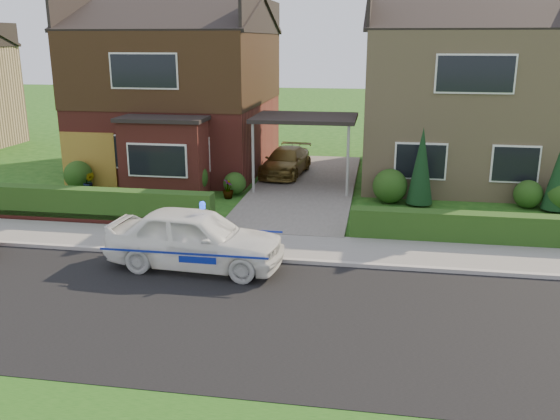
# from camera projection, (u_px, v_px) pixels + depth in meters

# --- Properties ---
(ground) EXTENTS (120.00, 120.00, 0.00)m
(ground) POSITION_uv_depth(u_px,v_px,m) (237.00, 314.00, 12.33)
(ground) COLOR #174412
(ground) RESTS_ON ground
(road) EXTENTS (60.00, 6.00, 0.02)m
(road) POSITION_uv_depth(u_px,v_px,m) (237.00, 314.00, 12.33)
(road) COLOR black
(road) RESTS_ON ground
(kerb) EXTENTS (60.00, 0.16, 0.12)m
(kerb) POSITION_uv_depth(u_px,v_px,m) (265.00, 259.00, 15.21)
(kerb) COLOR #9E9993
(kerb) RESTS_ON ground
(sidewalk) EXTENTS (60.00, 2.00, 0.10)m
(sidewalk) POSITION_uv_depth(u_px,v_px,m) (272.00, 246.00, 16.21)
(sidewalk) COLOR slate
(sidewalk) RESTS_ON ground
(driveway) EXTENTS (3.80, 12.00, 0.12)m
(driveway) POSITION_uv_depth(u_px,v_px,m) (304.00, 187.00, 22.74)
(driveway) COLOR #666059
(driveway) RESTS_ON ground
(house_left) EXTENTS (7.50, 9.53, 7.25)m
(house_left) POSITION_uv_depth(u_px,v_px,m) (180.00, 80.00, 25.38)
(house_left) COLOR maroon
(house_left) RESTS_ON ground
(house_right) EXTENTS (7.50, 8.06, 7.25)m
(house_right) POSITION_uv_depth(u_px,v_px,m) (459.00, 87.00, 23.65)
(house_right) COLOR tan
(house_right) RESTS_ON ground
(carport_link) EXTENTS (3.80, 3.00, 2.77)m
(carport_link) POSITION_uv_depth(u_px,v_px,m) (305.00, 119.00, 21.98)
(carport_link) COLOR black
(carport_link) RESTS_ON ground
(garage_door) EXTENTS (2.20, 0.10, 2.10)m
(garage_door) POSITION_uv_depth(u_px,v_px,m) (89.00, 160.00, 22.80)
(garage_door) COLOR brown
(garage_door) RESTS_ON ground
(dwarf_wall) EXTENTS (7.70, 0.25, 0.36)m
(dwarf_wall) POSITION_uv_depth(u_px,v_px,m) (94.00, 219.00, 18.23)
(dwarf_wall) COLOR maroon
(dwarf_wall) RESTS_ON ground
(hedge_left) EXTENTS (7.50, 0.55, 0.90)m
(hedge_left) POSITION_uv_depth(u_px,v_px,m) (97.00, 223.00, 18.43)
(hedge_left) COLOR #133711
(hedge_left) RESTS_ON ground
(hedge_right) EXTENTS (7.50, 0.55, 0.80)m
(hedge_right) POSITION_uv_depth(u_px,v_px,m) (485.00, 245.00, 16.48)
(hedge_right) COLOR #133711
(hedge_right) RESTS_ON ground
(shrub_left_far) EXTENTS (1.08, 1.08, 1.08)m
(shrub_left_far) POSITION_uv_depth(u_px,v_px,m) (78.00, 175.00, 22.55)
(shrub_left_far) COLOR #133711
(shrub_left_far) RESTS_ON ground
(shrub_left_mid) EXTENTS (1.32, 1.32, 1.32)m
(shrub_left_mid) POSITION_uv_depth(u_px,v_px,m) (190.00, 177.00, 21.60)
(shrub_left_mid) COLOR #133711
(shrub_left_mid) RESTS_ON ground
(shrub_left_near) EXTENTS (0.84, 0.84, 0.84)m
(shrub_left_near) POSITION_uv_depth(u_px,v_px,m) (235.00, 184.00, 21.70)
(shrub_left_near) COLOR #133711
(shrub_left_near) RESTS_ON ground
(shrub_right_near) EXTENTS (1.20, 1.20, 1.20)m
(shrub_right_near) POSITION_uv_depth(u_px,v_px,m) (390.00, 186.00, 20.56)
(shrub_right_near) COLOR #133711
(shrub_right_near) RESTS_ON ground
(shrub_right_mid) EXTENTS (0.96, 0.96, 0.96)m
(shrub_right_mid) POSITION_uv_depth(u_px,v_px,m) (528.00, 194.00, 19.96)
(shrub_right_mid) COLOR #133711
(shrub_right_mid) RESTS_ON ground
(conifer_a) EXTENTS (0.90, 0.90, 2.60)m
(conifer_a) POSITION_uv_depth(u_px,v_px,m) (421.00, 169.00, 20.02)
(conifer_a) COLOR black
(conifer_a) RESTS_ON ground
(conifer_b) EXTENTS (0.90, 0.90, 2.20)m
(conifer_b) POSITION_uv_depth(u_px,v_px,m) (558.00, 179.00, 19.37)
(conifer_b) COLOR black
(conifer_b) RESTS_ON ground
(police_car) EXTENTS (4.06, 4.53, 1.67)m
(police_car) POSITION_uv_depth(u_px,v_px,m) (196.00, 239.00, 14.66)
(police_car) COLOR white
(police_car) RESTS_ON ground
(driveway_car) EXTENTS (1.92, 3.90, 1.09)m
(driveway_car) POSITION_uv_depth(u_px,v_px,m) (286.00, 161.00, 24.39)
(driveway_car) COLOR brown
(driveway_car) RESTS_ON driveway
(potted_plant_a) EXTENTS (0.50, 0.39, 0.84)m
(potted_plant_a) POSITION_uv_depth(u_px,v_px,m) (181.00, 205.00, 18.84)
(potted_plant_a) COLOR gray
(potted_plant_a) RESTS_ON ground
(potted_plant_b) EXTENTS (0.52, 0.48, 0.76)m
(potted_plant_b) POSITION_uv_depth(u_px,v_px,m) (89.00, 183.00, 22.01)
(potted_plant_b) COLOR gray
(potted_plant_b) RESTS_ON ground
(potted_plant_c) EXTENTS (0.46, 0.46, 0.69)m
(potted_plant_c) POSITION_uv_depth(u_px,v_px,m) (228.00, 189.00, 21.16)
(potted_plant_c) COLOR gray
(potted_plant_c) RESTS_ON ground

